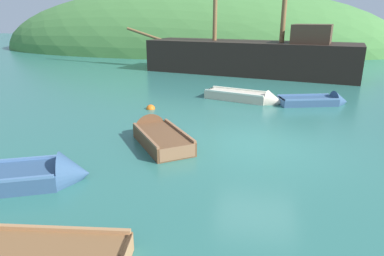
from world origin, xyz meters
TOP-DOWN VIEW (x-y plane):
  - ground_plane at (0.00, 0.00)m, footprint 120.00×120.00m
  - shore_hill at (-8.02, 29.25)m, footprint 45.02×19.55m
  - sailing_ship at (-0.78, 13.32)m, footprint 16.26×6.38m
  - rowboat_near_dock at (-5.23, -3.57)m, footprint 3.46×2.42m
  - rowboat_portside at (-3.10, -0.28)m, footprint 2.63×3.04m
  - rowboat_center at (2.44, 5.53)m, footprint 3.18×1.82m
  - rowboat_outer_left at (-0.64, 5.53)m, footprint 3.68×2.00m
  - buoy_orange at (-4.49, 3.32)m, footprint 0.37×0.37m

SIDE VIEW (x-z plane):
  - ground_plane at x=0.00m, z-range 0.00..0.00m
  - shore_hill at x=-8.02m, z-range -6.82..6.82m
  - buoy_orange at x=-4.49m, z-range -0.18..0.18m
  - rowboat_center at x=2.44m, z-range -0.39..0.58m
  - rowboat_near_dock at x=-5.23m, z-range -0.45..0.70m
  - rowboat_outer_left at x=-0.64m, z-range -0.33..0.59m
  - rowboat_portside at x=-3.10m, z-range -0.39..0.68m
  - sailing_ship at x=-0.78m, z-range -5.63..7.30m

